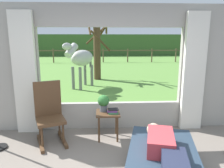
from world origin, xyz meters
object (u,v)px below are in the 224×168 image
at_px(potted_plant, 103,102).
at_px(horse, 81,58).
at_px(reclining_person, 165,150).
at_px(book_stack, 113,111).
at_px(pasture_tree, 98,49).
at_px(rocking_chair, 49,113).
at_px(side_table, 108,117).

xyz_separation_m(potted_plant, horse, (-0.78, 4.21, 0.45)).
height_order(reclining_person, book_stack, reclining_person).
bearing_deg(pasture_tree, horse, -108.70).
height_order(potted_plant, book_stack, potted_plant).
height_order(rocking_chair, potted_plant, rocking_chair).
relative_size(book_stack, pasture_tree, 0.07).
height_order(side_table, pasture_tree, pasture_tree).
xyz_separation_m(side_table, book_stack, (0.09, -0.07, 0.14)).
bearing_deg(book_stack, pasture_tree, 93.27).
bearing_deg(potted_plant, horse, 100.54).
distance_m(reclining_person, book_stack, 1.47).
bearing_deg(reclining_person, book_stack, 126.66).
xyz_separation_m(reclining_person, book_stack, (-0.57, 1.35, 0.04)).
height_order(reclining_person, rocking_chair, rocking_chair).
bearing_deg(pasture_tree, rocking_chair, -97.61).
bearing_deg(pasture_tree, side_table, -87.57).
xyz_separation_m(rocking_chair, horse, (0.21, 4.33, 0.61)).
bearing_deg(side_table, book_stack, -35.20).
height_order(rocking_chair, side_table, rocking_chair).
distance_m(side_table, pasture_tree, 6.15).
bearing_deg(reclining_person, pasture_tree, 110.89).
bearing_deg(horse, potted_plant, 128.38).
bearing_deg(book_stack, reclining_person, -67.23).
height_order(reclining_person, side_table, reclining_person).
distance_m(book_stack, horse, 4.48).
distance_m(book_stack, pasture_tree, 6.20).
bearing_deg(horse, rocking_chair, 115.05).
height_order(reclining_person, potted_plant, potted_plant).
bearing_deg(book_stack, side_table, 144.80).
bearing_deg(rocking_chair, side_table, -18.47).
bearing_deg(reclining_person, side_table, 128.88).
xyz_separation_m(book_stack, horse, (-0.96, 4.34, 0.59)).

